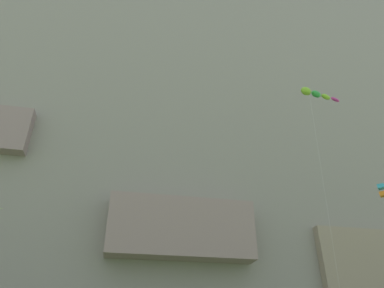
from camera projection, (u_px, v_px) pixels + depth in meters
name	position (u px, v px, depth m)	size (l,w,h in m)	color
cliff_face	(168.00, 145.00, 68.62)	(180.00, 34.57, 72.36)	gray
kite_box_far_right	(382.00, 191.00, 42.31)	(3.29, 1.94, 19.03)	#38B2D1
kite_windsock_high_center	(315.00, 94.00, 40.57)	(7.32, 3.51, 27.85)	#8CCC33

